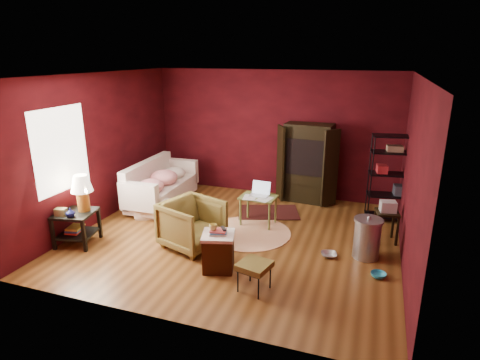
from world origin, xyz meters
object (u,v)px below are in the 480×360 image
object	(u,v)px
side_table	(79,203)
sofa	(160,187)
hamper	(219,251)
armchair	(192,222)
tv_armoire	(308,162)
laptop_desk	(259,199)
wire_shelving	(392,175)

from	to	relation	value
side_table	sofa	bearing A→B (deg)	81.62
side_table	hamper	distance (m)	2.59
armchair	tv_armoire	bearing A→B (deg)	-7.66
laptop_desk	wire_shelving	world-z (taller)	wire_shelving
side_table	wire_shelving	xyz separation A→B (m)	(4.98, 2.76, 0.21)
tv_armoire	wire_shelving	size ratio (longest dim) A/B	1.01
armchair	laptop_desk	distance (m)	1.48
armchair	wire_shelving	bearing A→B (deg)	-35.29
armchair	hamper	world-z (taller)	armchair
tv_armoire	wire_shelving	distance (m)	1.81
side_table	tv_armoire	bearing A→B (deg)	45.58
sofa	laptop_desk	xyz separation A→B (m)	(2.33, -0.38, 0.13)
laptop_desk	tv_armoire	size ratio (longest dim) A/B	0.48
armchair	laptop_desk	size ratio (longest dim) A/B	1.09
side_table	hamper	xyz separation A→B (m)	(2.55, -0.06, -0.42)
sofa	side_table	xyz separation A→B (m)	(-0.31, -2.11, 0.35)
hamper	wire_shelving	size ratio (longest dim) A/B	0.39
hamper	laptop_desk	size ratio (longest dim) A/B	0.81
tv_armoire	armchair	bearing A→B (deg)	-111.68
side_table	wire_shelving	distance (m)	5.70
sofa	armchair	distance (m)	2.25
wire_shelving	armchair	bearing A→B (deg)	-153.19
sofa	tv_armoire	bearing A→B (deg)	-88.49
armchair	wire_shelving	world-z (taller)	wire_shelving
sofa	wire_shelving	xyz separation A→B (m)	(4.67, 0.65, 0.56)
laptop_desk	wire_shelving	distance (m)	2.59
armchair	laptop_desk	xyz separation A→B (m)	(0.78, 1.26, 0.06)
sofa	wire_shelving	world-z (taller)	wire_shelving
hamper	side_table	bearing A→B (deg)	178.57
side_table	laptop_desk	xyz separation A→B (m)	(2.64, 1.74, -0.21)
side_table	laptop_desk	size ratio (longest dim) A/B	1.47
wire_shelving	laptop_desk	bearing A→B (deg)	-165.75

